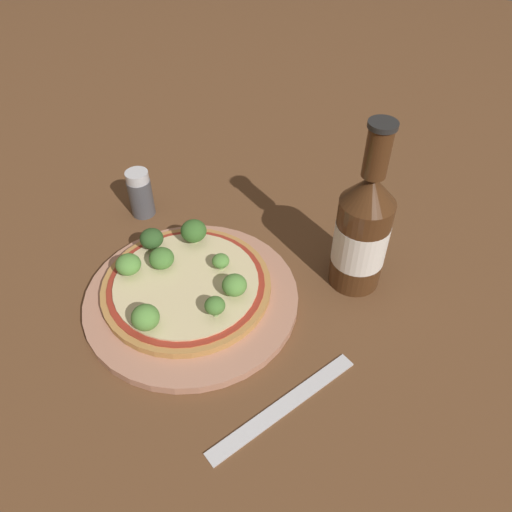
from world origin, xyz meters
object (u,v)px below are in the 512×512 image
(pepper_shaker, at_px, (140,194))
(fork, at_px, (284,406))
(beer_bottle, at_px, (362,231))
(pizza, at_px, (188,286))

(pepper_shaker, height_order, fork, pepper_shaker)
(pepper_shaker, relative_size, fork, 0.39)
(beer_bottle, distance_m, fork, 0.23)
(fork, bearing_deg, beer_bottle, 24.27)
(beer_bottle, height_order, pepper_shaker, beer_bottle)
(fork, bearing_deg, pepper_shaker, 83.96)
(pepper_shaker, bearing_deg, fork, -22.14)
(pizza, height_order, fork, pizza)
(beer_bottle, bearing_deg, pepper_shaker, -168.59)
(fork, bearing_deg, pizza, 88.62)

